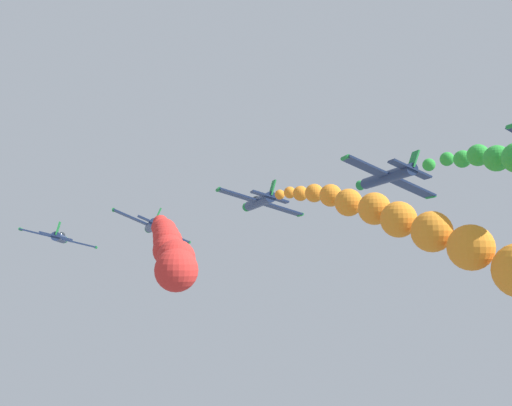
{
  "coord_description": "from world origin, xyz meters",
  "views": [
    {
      "loc": [
        -13.89,
        -54.05,
        87.98
      ],
      "look_at": [
        0.0,
        0.0,
        94.1
      ],
      "focal_mm": 37.64,
      "sensor_mm": 36.0,
      "label": 1
    }
  ],
  "objects_px": {
    "airplane_left_inner": "(152,226)",
    "airplane_right_inner": "(259,202)",
    "airplane_left_outer": "(386,177)",
    "airplane_lead": "(60,238)"
  },
  "relations": [
    {
      "from": "airplane_lead",
      "to": "airplane_right_inner",
      "type": "height_order",
      "value": "airplane_right_inner"
    },
    {
      "from": "airplane_left_inner",
      "to": "airplane_right_inner",
      "type": "relative_size",
      "value": 1.0
    },
    {
      "from": "airplane_left_inner",
      "to": "airplane_lead",
      "type": "bearing_deg",
      "value": 140.57
    },
    {
      "from": "airplane_lead",
      "to": "airplane_left_outer",
      "type": "height_order",
      "value": "airplane_left_outer"
    },
    {
      "from": "airplane_left_inner",
      "to": "airplane_right_inner",
      "type": "bearing_deg",
      "value": -36.66
    },
    {
      "from": "airplane_left_outer",
      "to": "airplane_left_inner",
      "type": "bearing_deg",
      "value": 139.04
    },
    {
      "from": "airplane_right_inner",
      "to": "airplane_left_outer",
      "type": "height_order",
      "value": "airplane_left_outer"
    },
    {
      "from": "airplane_left_inner",
      "to": "airplane_left_outer",
      "type": "height_order",
      "value": "airplane_left_outer"
    },
    {
      "from": "airplane_lead",
      "to": "airplane_left_outer",
      "type": "bearing_deg",
      "value": -40.44
    },
    {
      "from": "airplane_lead",
      "to": "airplane_left_inner",
      "type": "height_order",
      "value": "airplane_left_inner"
    }
  ]
}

